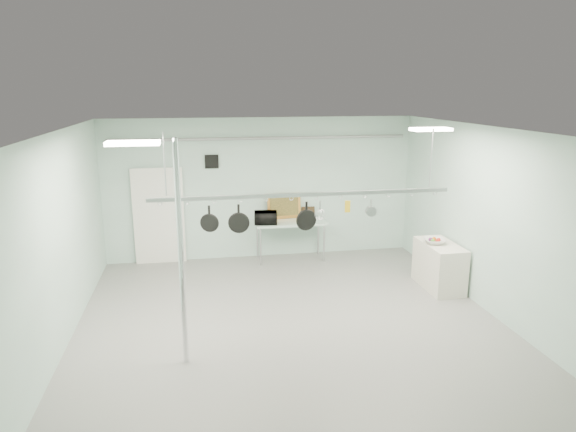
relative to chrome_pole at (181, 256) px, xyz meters
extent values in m
plane|color=gray|center=(1.70, 0.60, -1.60)|extent=(8.00, 8.00, 0.00)
cube|color=silver|center=(1.70, 0.60, 1.59)|extent=(7.00, 8.00, 0.02)
cube|color=silver|center=(1.70, 4.59, 0.00)|extent=(7.00, 0.02, 3.20)
cube|color=silver|center=(5.19, 0.60, 0.00)|extent=(0.02, 8.00, 3.20)
cube|color=silver|center=(-0.60, 4.54, -0.55)|extent=(1.10, 0.10, 2.20)
cube|color=black|center=(0.60, 4.57, 0.65)|extent=(0.30, 0.04, 0.30)
cylinder|color=gray|center=(1.70, 4.50, 1.15)|extent=(6.60, 0.07, 0.07)
cylinder|color=silver|center=(0.00, 0.00, 0.00)|extent=(0.08, 0.08, 3.20)
cube|color=silver|center=(2.30, 4.20, -0.72)|extent=(1.60, 0.70, 0.05)
cylinder|color=#B7B7BC|center=(1.58, 3.92, -1.17)|extent=(0.04, 0.04, 0.86)
cylinder|color=#B7B7BC|center=(1.58, 4.48, -1.17)|extent=(0.04, 0.04, 0.86)
cylinder|color=#B7B7BC|center=(3.02, 3.92, -1.17)|extent=(0.04, 0.04, 0.86)
cylinder|color=#B7B7BC|center=(3.02, 4.48, -1.17)|extent=(0.04, 0.04, 0.86)
cube|color=beige|center=(4.85, 2.00, -1.15)|extent=(0.60, 1.20, 0.90)
cube|color=#B7B7BC|center=(1.90, 0.90, 0.60)|extent=(4.80, 0.06, 0.06)
cylinder|color=#B7B7BC|center=(-0.20, 0.90, 1.10)|extent=(0.02, 0.02, 0.94)
cylinder|color=#B7B7BC|center=(4.00, 0.90, 1.10)|extent=(0.02, 0.02, 0.94)
cube|color=white|center=(-0.50, -0.20, 1.56)|extent=(0.65, 0.30, 0.05)
cube|color=white|center=(4.10, 1.20, 1.56)|extent=(0.65, 0.30, 0.05)
imported|color=black|center=(1.72, 4.08, -0.56)|extent=(0.54, 0.40, 0.28)
cylinder|color=silver|center=(2.56, 4.00, -0.59)|extent=(0.17, 0.17, 0.22)
cube|color=orange|center=(2.21, 4.50, -0.41)|extent=(0.79, 0.20, 0.58)
cube|color=black|center=(2.78, 4.50, -0.57)|extent=(0.30, 0.10, 0.25)
imported|color=silver|center=(4.74, 2.03, -0.65)|extent=(0.49, 0.49, 0.10)
camera|label=1|loc=(0.25, -6.80, 2.22)|focal=32.00mm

